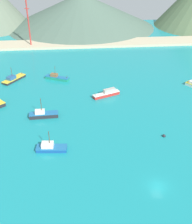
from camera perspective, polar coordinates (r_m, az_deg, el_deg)
The scene contains 10 objects.
ground at distance 90.61m, azimuth 7.32°, elevation -1.40°, with size 260.00×280.00×0.50m.
fishing_boat_3 at distance 76.73m, azimuth -9.32°, elevation -7.20°, with size 8.52×3.52×6.20m.
fishing_boat_4 at distance 117.74m, azimuth -8.10°, elevation 7.02°, with size 10.32×6.48×6.06m.
fishing_boat_7 at distance 103.00m, azimuth 2.27°, elevation 3.82°, with size 10.59×5.99×2.71m.
fishing_boat_9 at distance 91.50m, azimuth -10.80°, elevation -0.49°, with size 9.45×3.18×6.82m.
fishing_boat_12 at distance 120.58m, azimuth -16.63°, elevation 6.56°, with size 8.95×10.95×6.18m.
buoy_1 at distance 83.59m, azimuth 13.79°, elevation -4.82°, with size 1.01×1.01×1.01m.
beach_strip at distance 163.91m, azimuth 1.53°, elevation 14.02°, with size 247.00×15.41×1.20m, color #C6B793.
hill_central at distance 202.34m, azimuth -3.13°, elevation 20.21°, with size 100.91×100.91×21.94m.
radio_tower at distance 159.98m, azimuth -13.70°, elevation 17.25°, with size 2.47×1.98×24.74m.
Camera 1 is at (-18.36, -44.82, 47.44)m, focal length 44.45 mm.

